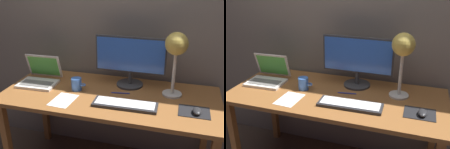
% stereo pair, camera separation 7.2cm
% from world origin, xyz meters
% --- Properties ---
extents(back_wall, '(4.80, 0.06, 2.60)m').
position_xyz_m(back_wall, '(0.00, 0.40, 1.30)').
color(back_wall, gray).
rests_on(back_wall, ground).
extents(desk, '(1.60, 0.70, 0.74)m').
position_xyz_m(desk, '(0.00, 0.00, 0.66)').
color(desk, '#935B2D').
rests_on(desk, ground).
extents(monitor, '(0.55, 0.21, 0.40)m').
position_xyz_m(monitor, '(0.11, 0.20, 0.96)').
color(monitor, '#38383A').
rests_on(monitor, desk).
extents(keyboard_main, '(0.44, 0.15, 0.03)m').
position_xyz_m(keyboard_main, '(0.15, -0.15, 0.75)').
color(keyboard_main, '#28282B').
rests_on(keyboard_main, desk).
extents(laptop, '(0.30, 0.28, 0.22)m').
position_xyz_m(laptop, '(-0.60, 0.06, 0.80)').
color(laptop, silver).
rests_on(laptop, desk).
extents(desk_lamp, '(0.16, 0.16, 0.47)m').
position_xyz_m(desk_lamp, '(0.45, 0.11, 1.10)').
color(desk_lamp, beige).
rests_on(desk_lamp, desk).
extents(mousepad, '(0.20, 0.16, 0.00)m').
position_xyz_m(mousepad, '(0.60, -0.10, 0.74)').
color(mousepad, black).
rests_on(mousepad, desk).
extents(mouse, '(0.06, 0.10, 0.03)m').
position_xyz_m(mouse, '(0.62, -0.12, 0.76)').
color(mouse, '#28282B').
rests_on(mouse, mousepad).
extents(coffee_mug, '(0.11, 0.08, 0.10)m').
position_xyz_m(coffee_mug, '(-0.26, 0.00, 0.79)').
color(coffee_mug, '#3F72CC').
rests_on(coffee_mug, desk).
extents(paper_sheet_near_mouse, '(0.16, 0.22, 0.00)m').
position_xyz_m(paper_sheet_near_mouse, '(-0.29, -0.18, 0.74)').
color(paper_sheet_near_mouse, white).
rests_on(paper_sheet_near_mouse, desk).
extents(pen, '(0.14, 0.03, 0.01)m').
position_xyz_m(pen, '(0.08, 0.03, 0.74)').
color(pen, '#2633A5').
rests_on(pen, desk).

